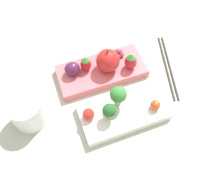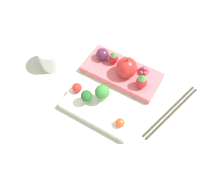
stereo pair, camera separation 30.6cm
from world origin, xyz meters
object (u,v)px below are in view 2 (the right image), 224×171
(broccoli_floret_1, at_px, (87,96))
(cherry_tomato_1, at_px, (77,88))
(strawberry_0, at_px, (142,82))
(bento_box_fruit, at_px, (122,73))
(grape_cluster, at_px, (144,70))
(broccoli_floret_0, at_px, (102,92))
(strawberry_1, at_px, (114,58))
(cherry_tomato_0, at_px, (120,123))
(drinking_cup, at_px, (52,57))
(bento_box_savoury, at_px, (101,108))
(plum, at_px, (103,54))
(chopsticks_pair, at_px, (171,111))
(apple, at_px, (127,67))

(broccoli_floret_1, bearing_deg, cherry_tomato_1, -18.71)
(broccoli_floret_1, distance_m, strawberry_0, 0.15)
(bento_box_fruit, height_order, grape_cluster, grape_cluster)
(broccoli_floret_0, xyz_separation_m, broccoli_floret_1, (0.03, 0.03, -0.01))
(strawberry_1, bearing_deg, strawberry_0, 164.00)
(cherry_tomato_0, distance_m, cherry_tomato_1, 0.15)
(cherry_tomato_1, xyz_separation_m, strawberry_1, (-0.03, -0.13, 0.01))
(drinking_cup, bearing_deg, bento_box_savoury, 165.09)
(broccoli_floret_1, bearing_deg, bento_box_fruit, -100.47)
(bento_box_fruit, height_order, drinking_cup, drinking_cup)
(cherry_tomato_0, xyz_separation_m, cherry_tomato_1, (0.15, -0.02, 0.00))
(bento_box_savoury, distance_m, bento_box_fruit, 0.13)
(bento_box_fruit, xyz_separation_m, drinking_cup, (0.19, 0.07, 0.02))
(broccoli_floret_1, height_order, plum, broccoli_floret_1)
(bento_box_savoury, xyz_separation_m, strawberry_0, (-0.06, -0.11, 0.03))
(strawberry_1, relative_size, chopsticks_pair, 0.20)
(bento_box_fruit, height_order, chopsticks_pair, bento_box_fruit)
(broccoli_floret_1, height_order, drinking_cup, same)
(cherry_tomato_1, height_order, strawberry_1, strawberry_1)
(cherry_tomato_0, bearing_deg, plum, -45.40)
(cherry_tomato_1, bearing_deg, chopsticks_pair, -160.04)
(cherry_tomato_1, relative_size, plum, 0.69)
(broccoli_floret_0, bearing_deg, broccoli_floret_1, 42.25)
(bento_box_savoury, bearing_deg, apple, -92.04)
(cherry_tomato_1, relative_size, drinking_cup, 0.36)
(bento_box_savoury, height_order, strawberry_0, strawberry_0)
(cherry_tomato_1, xyz_separation_m, strawberry_0, (-0.14, -0.10, 0.01))
(apple, xyz_separation_m, drinking_cup, (0.21, 0.07, -0.02))
(plum, distance_m, grape_cluster, 0.13)
(cherry_tomato_1, relative_size, apple, 0.39)
(strawberry_0, distance_m, grape_cluster, 0.05)
(cherry_tomato_0, xyz_separation_m, chopsticks_pair, (-0.09, -0.11, -0.03))
(apple, bearing_deg, strawberry_1, -16.47)
(strawberry_0, bearing_deg, strawberry_1, -16.00)
(cherry_tomato_0, bearing_deg, strawberry_0, -85.22)
(broccoli_floret_0, bearing_deg, cherry_tomato_1, 9.57)
(broccoli_floret_1, height_order, strawberry_0, same)
(cherry_tomato_0, distance_m, drinking_cup, 0.28)
(cherry_tomato_0, xyz_separation_m, drinking_cup, (0.27, -0.07, 0.00))
(bento_box_fruit, height_order, strawberry_0, strawberry_0)
(broccoli_floret_1, height_order, cherry_tomato_0, broccoli_floret_1)
(cherry_tomato_1, bearing_deg, bento_box_savoury, 175.16)
(broccoli_floret_0, relative_size, chopsticks_pair, 0.28)
(apple, relative_size, plum, 1.78)
(bento_box_fruit, relative_size, strawberry_1, 5.43)
(apple, distance_m, plum, 0.09)
(bento_box_fruit, xyz_separation_m, cherry_tomato_0, (-0.08, 0.15, 0.02))
(bento_box_savoury, distance_m, broccoli_floret_0, 0.05)
(drinking_cup, relative_size, chopsticks_pair, 0.36)
(chopsticks_pair, bearing_deg, strawberry_0, -8.88)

